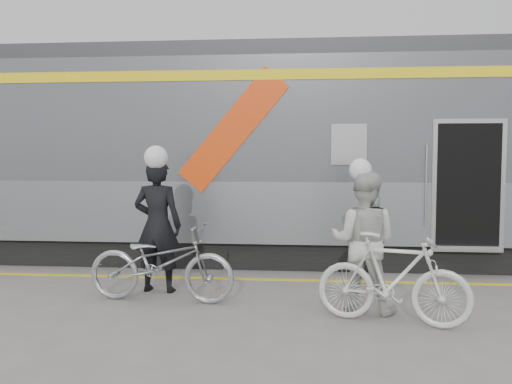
# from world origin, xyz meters

# --- Properties ---
(ground) EXTENTS (90.00, 90.00, 0.00)m
(ground) POSITION_xyz_m (0.00, 0.00, 0.00)
(ground) COLOR slate
(ground) RESTS_ON ground
(train) EXTENTS (24.00, 3.17, 4.10)m
(train) POSITION_xyz_m (1.11, 4.19, 2.05)
(train) COLOR black
(train) RESTS_ON ground
(safety_strip) EXTENTS (24.00, 0.12, 0.01)m
(safety_strip) POSITION_xyz_m (0.00, 2.15, 0.00)
(safety_strip) COLOR yellow
(safety_strip) RESTS_ON ground
(man) EXTENTS (0.77, 0.54, 2.02)m
(man) POSITION_xyz_m (-1.66, 1.24, 1.01)
(man) COLOR black
(man) RESTS_ON ground
(bicycle_left) EXTENTS (2.16, 0.90, 1.11)m
(bicycle_left) POSITION_xyz_m (-1.46, 0.69, 0.56)
(bicycle_left) COLOR #A0A2A7
(bicycle_left) RESTS_ON ground
(woman) EXTENTS (1.06, 0.92, 1.86)m
(woman) POSITION_xyz_m (1.34, 0.49, 0.93)
(woman) COLOR beige
(woman) RESTS_ON ground
(bicycle_right) EXTENTS (1.95, 1.02, 1.13)m
(bicycle_right) POSITION_xyz_m (1.64, -0.06, 0.56)
(bicycle_right) COLOR silver
(bicycle_right) RESTS_ON ground
(helmet_man) EXTENTS (0.35, 0.35, 0.35)m
(helmet_man) POSITION_xyz_m (-1.66, 1.24, 2.19)
(helmet_man) COLOR white
(helmet_man) RESTS_ON man
(helmet_woman) EXTENTS (0.30, 0.30, 0.30)m
(helmet_woman) POSITION_xyz_m (1.34, 0.49, 2.01)
(helmet_woman) COLOR white
(helmet_woman) RESTS_ON woman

